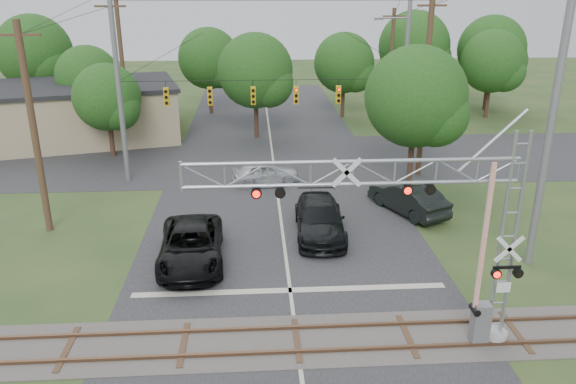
{
  "coord_description": "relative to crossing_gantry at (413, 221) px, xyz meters",
  "views": [
    {
      "loc": [
        -1.38,
        -14.79,
        11.97
      ],
      "look_at": [
        0.04,
        7.5,
        3.63
      ],
      "focal_mm": 35.0,
      "sensor_mm": 36.0,
      "label": 1
    }
  ],
  "objects": [
    {
      "name": "railroad_track",
      "position": [
        -3.74,
        0.37,
        -4.7
      ],
      "size": [
        90.0,
        3.2,
        0.17
      ],
      "color": "#43403A",
      "rests_on": "ground"
    },
    {
      "name": "ground",
      "position": [
        -3.74,
        -1.63,
        -4.73
      ],
      "size": [
        160.0,
        160.0,
        0.0
      ],
      "primitive_type": "plane",
      "color": "#28421E",
      "rests_on": "ground"
    },
    {
      "name": "streetlight",
      "position": [
        6.14,
        25.49,
        0.75
      ],
      "size": [
        2.61,
        0.27,
        9.8
      ],
      "color": "gray",
      "rests_on": "ground"
    },
    {
      "name": "treeline",
      "position": [
        -2.54,
        33.42,
        0.79
      ],
      "size": [
        49.41,
        28.48,
        9.63
      ],
      "color": "#3D271C",
      "rests_on": "ground"
    },
    {
      "name": "commercial_building",
      "position": [
        -20.95,
        28.65,
        -2.5
      ],
      "size": [
        20.84,
        14.11,
        4.45
      ],
      "rotation": [
        0.0,
        0.0,
        0.25
      ],
      "color": "tan",
      "rests_on": "ground"
    },
    {
      "name": "crossing_gantry",
      "position": [
        0.0,
        0.0,
        0.0
      ],
      "size": [
        11.22,
        0.98,
        7.67
      ],
      "color": "#999994",
      "rests_on": "ground"
    },
    {
      "name": "suv_dark",
      "position": [
        3.33,
        11.96,
        -3.89
      ],
      "size": [
        3.77,
        5.4,
        1.69
      ],
      "primitive_type": "imported",
      "rotation": [
        0.0,
        0.0,
        3.58
      ],
      "color": "black",
      "rests_on": "ground"
    },
    {
      "name": "utility_poles",
      "position": [
        -1.32,
        20.84,
        1.48
      ],
      "size": [
        25.24,
        29.42,
        13.69
      ],
      "color": "#473620",
      "rests_on": "ground"
    },
    {
      "name": "road_main",
      "position": [
        -3.74,
        8.37,
        -4.72
      ],
      "size": [
        14.0,
        90.0,
        0.02
      ],
      "primitive_type": "cube",
      "color": "#242426",
      "rests_on": "ground"
    },
    {
      "name": "pickup_black",
      "position": [
        -8.04,
        6.68,
        -3.88
      ],
      "size": [
        3.12,
        6.24,
        1.69
      ],
      "primitive_type": "imported",
      "rotation": [
        0.0,
        0.0,
        0.05
      ],
      "color": "black",
      "rests_on": "ground"
    },
    {
      "name": "car_dark",
      "position": [
        -1.89,
        9.36,
        -3.88
      ],
      "size": [
        2.61,
        5.93,
        1.7
      ],
      "primitive_type": "imported",
      "rotation": [
        0.0,
        0.0,
        -0.04
      ],
      "color": "black",
      "rests_on": "ground"
    },
    {
      "name": "sedan_silver",
      "position": [
        -4.41,
        17.25,
        -4.01
      ],
      "size": [
        4.41,
        2.27,
        1.44
      ],
      "primitive_type": "imported",
      "rotation": [
        0.0,
        0.0,
        1.71
      ],
      "color": "#AEB1B6",
      "rests_on": "ground"
    },
    {
      "name": "road_cross",
      "position": [
        -3.74,
        22.37,
        -4.72
      ],
      "size": [
        90.0,
        12.0,
        0.02
      ],
      "primitive_type": "cube",
      "color": "#242426",
      "rests_on": "ground"
    },
    {
      "name": "traffic_signal_span",
      "position": [
        -2.83,
        18.37,
        0.96
      ],
      "size": [
        19.34,
        0.36,
        11.5
      ],
      "color": "gray",
      "rests_on": "ground"
    }
  ]
}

